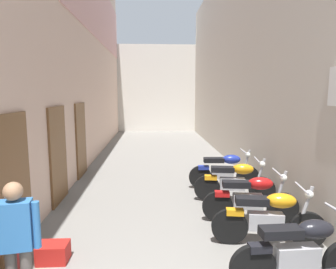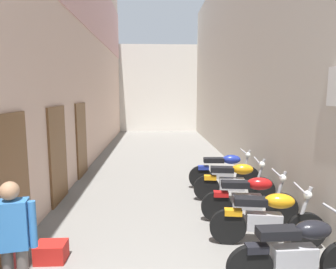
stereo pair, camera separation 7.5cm
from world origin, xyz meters
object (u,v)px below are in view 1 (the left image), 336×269
object	(u,v)px
motorcycle_fourth	(251,197)
motorcycle_fifth	(235,181)
pedestrian_by_doorway	(17,240)
plastic_crate	(53,252)
motorcycle_third	(269,217)
motorcycle_second	(301,250)
motorcycle_sixth	(225,170)
umbrella_leaning	(11,247)

from	to	relation	value
motorcycle_fourth	motorcycle_fifth	world-z (taller)	same
pedestrian_by_doorway	motorcycle_fourth	bearing A→B (deg)	34.03
motorcycle_fifth	plastic_crate	bearing A→B (deg)	-146.22
motorcycle_third	plastic_crate	world-z (taller)	motorcycle_third
motorcycle_second	motorcycle_sixth	xyz separation A→B (m)	(-0.00, 4.00, 0.00)
motorcycle_fourth	plastic_crate	xyz separation A→B (m)	(-3.39, -1.17, -0.36)
motorcycle_third	motorcycle_fourth	world-z (taller)	same
motorcycle_fourth	motorcycle_third	bearing A→B (deg)	-90.00
motorcycle_third	motorcycle_sixth	distance (m)	2.97
motorcycle_fourth	motorcycle_second	bearing A→B (deg)	-90.00
plastic_crate	motorcycle_second	bearing A→B (deg)	-12.70
motorcycle_fourth	umbrella_leaning	world-z (taller)	motorcycle_fourth
motorcycle_fourth	pedestrian_by_doorway	bearing A→B (deg)	-145.97
motorcycle_second	motorcycle_third	world-z (taller)	same
motorcycle_sixth	umbrella_leaning	bearing A→B (deg)	-131.50
pedestrian_by_doorway	plastic_crate	xyz separation A→B (m)	(-0.01, 1.11, -0.78)
motorcycle_fifth	umbrella_leaning	distance (m)	4.73
motorcycle_second	pedestrian_by_doorway	world-z (taller)	pedestrian_by_doorway
pedestrian_by_doorway	umbrella_leaning	xyz separation A→B (m)	(-0.21, 0.29, -0.24)
plastic_crate	umbrella_leaning	size ratio (longest dim) A/B	0.46
motorcycle_fifth	umbrella_leaning	size ratio (longest dim) A/B	1.91
motorcycle_fourth	pedestrian_by_doorway	distance (m)	4.10
plastic_crate	umbrella_leaning	bearing A→B (deg)	-103.65
motorcycle_fourth	plastic_crate	world-z (taller)	motorcycle_fourth
motorcycle_fourth	pedestrian_by_doorway	size ratio (longest dim) A/B	1.18
pedestrian_by_doorway	umbrella_leaning	bearing A→B (deg)	125.33
motorcycle_third	motorcycle_fifth	world-z (taller)	same
motorcycle_third	pedestrian_by_doorway	distance (m)	3.67
umbrella_leaning	plastic_crate	bearing A→B (deg)	76.35
motorcycle_second	umbrella_leaning	bearing A→B (deg)	-179.17
motorcycle_third	motorcycle_fourth	distance (m)	0.90
motorcycle_second	motorcycle_third	distance (m)	1.04
motorcycle_second	plastic_crate	world-z (taller)	motorcycle_second
motorcycle_second	pedestrian_by_doorway	distance (m)	3.42
motorcycle_second	motorcycle_fourth	distance (m)	1.94
pedestrian_by_doorway	umbrella_leaning	size ratio (longest dim) A/B	1.63
pedestrian_by_doorway	plastic_crate	distance (m)	1.35
motorcycle_third	motorcycle_sixth	xyz separation A→B (m)	(0.00, 2.97, 0.00)
motorcycle_second	motorcycle_sixth	distance (m)	4.00
motorcycle_third	motorcycle_fifth	xyz separation A→B (m)	(0.00, 1.99, 0.00)
motorcycle_sixth	plastic_crate	xyz separation A→B (m)	(-3.39, -3.24, -0.36)
motorcycle_fourth	motorcycle_sixth	distance (m)	2.06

